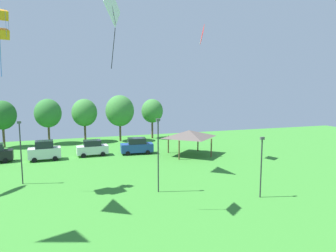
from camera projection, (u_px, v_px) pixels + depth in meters
kite_flying_1 at (202, 35)px, 38.43m from camera, size 0.99×2.49×2.62m
kite_flying_5 at (112, 9)px, 21.20m from camera, size 1.57×2.42×5.73m
parked_car_second_from_left at (45, 151)px, 39.94m from camera, size 4.15×2.21×2.65m
parked_car_third_from_left at (92, 148)px, 42.59m from camera, size 4.36×2.06×2.27m
parked_car_rightmost_in_row at (137, 146)px, 43.87m from camera, size 4.81×2.38×2.37m
park_pavilion at (189, 134)px, 42.98m from camera, size 6.26×5.77×3.60m
light_post_0 at (158, 151)px, 27.27m from camera, size 0.36×0.20×6.85m
light_post_1 at (261, 163)px, 25.99m from camera, size 0.36×0.20×5.39m
light_post_2 at (21, 149)px, 29.64m from camera, size 0.36×0.20×6.36m
treeline_tree_1 at (2, 115)px, 48.16m from camera, size 4.28×4.28×7.65m
treeline_tree_2 at (48, 113)px, 51.38m from camera, size 4.48×4.48×7.81m
treeline_tree_3 at (84, 113)px, 53.26m from camera, size 4.44×4.44×7.74m
treeline_tree_4 at (120, 111)px, 54.15m from camera, size 5.12×5.12×8.38m
treeline_tree_5 at (152, 111)px, 57.32m from camera, size 4.12×4.12×7.57m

